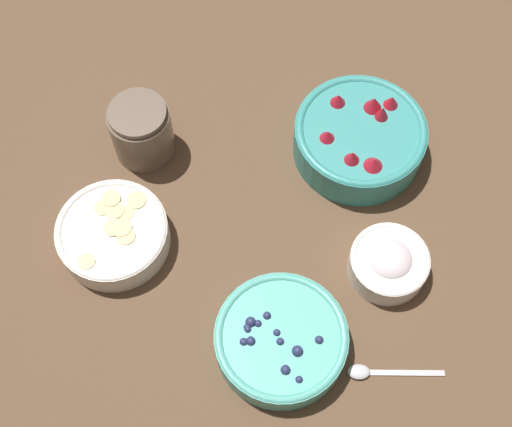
{
  "coord_description": "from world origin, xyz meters",
  "views": [
    {
      "loc": [
        -0.17,
        0.41,
        1.01
      ],
      "look_at": [
        0.04,
        -0.02,
        0.05
      ],
      "focal_mm": 50.0,
      "sensor_mm": 36.0,
      "label": 1
    }
  ],
  "objects_px": {
    "bowl_strawberries": "(360,137)",
    "jar_chocolate": "(142,132)",
    "bowl_bananas": "(113,234)",
    "bowl_cream": "(389,263)",
    "bowl_blueberries": "(281,339)"
  },
  "relations": [
    {
      "from": "bowl_bananas",
      "to": "jar_chocolate",
      "type": "bearing_deg",
      "value": -75.23
    },
    {
      "from": "bowl_strawberries",
      "to": "bowl_blueberries",
      "type": "height_order",
      "value": "bowl_strawberries"
    },
    {
      "from": "bowl_blueberries",
      "to": "bowl_bananas",
      "type": "distance_m",
      "value": 0.3
    },
    {
      "from": "bowl_blueberries",
      "to": "bowl_bananas",
      "type": "relative_size",
      "value": 1.12
    },
    {
      "from": "bowl_strawberries",
      "to": "jar_chocolate",
      "type": "relative_size",
      "value": 2.0
    },
    {
      "from": "bowl_strawberries",
      "to": "jar_chocolate",
      "type": "bearing_deg",
      "value": 25.57
    },
    {
      "from": "bowl_blueberries",
      "to": "bowl_strawberries",
      "type": "bearing_deg",
      "value": -85.41
    },
    {
      "from": "bowl_blueberries",
      "to": "bowl_bananas",
      "type": "height_order",
      "value": "bowl_blueberries"
    },
    {
      "from": "bowl_strawberries",
      "to": "bowl_bananas",
      "type": "bearing_deg",
      "value": 49.64
    },
    {
      "from": "bowl_bananas",
      "to": "jar_chocolate",
      "type": "relative_size",
      "value": 1.6
    },
    {
      "from": "bowl_cream",
      "to": "jar_chocolate",
      "type": "relative_size",
      "value": 1.12
    },
    {
      "from": "bowl_strawberries",
      "to": "bowl_bananas",
      "type": "distance_m",
      "value": 0.42
    },
    {
      "from": "bowl_bananas",
      "to": "jar_chocolate",
      "type": "xyz_separation_m",
      "value": [
        0.04,
        -0.17,
        0.02
      ]
    },
    {
      "from": "bowl_strawberries",
      "to": "jar_chocolate",
      "type": "distance_m",
      "value": 0.35
    },
    {
      "from": "bowl_blueberries",
      "to": "jar_chocolate",
      "type": "xyz_separation_m",
      "value": [
        0.34,
        -0.2,
        0.02
      ]
    }
  ]
}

